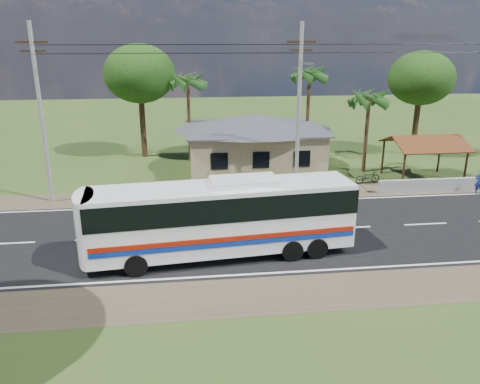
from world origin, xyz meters
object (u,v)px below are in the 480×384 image
Objects in this scene: motorcycle at (368,177)px; person at (480,182)px; waiting_shed at (425,143)px; coach_bus at (223,213)px.

motorcycle is 1.11× the size of person.
motorcycle is (-4.39, -0.65, -2.22)m from waiting_shed.
coach_bus is at bearing -144.63° from waiting_shed.
waiting_shed is at bearing -90.66° from motorcycle.
waiting_shed is 4.96m from motorcycle.
waiting_shed is 2.71× the size of motorcycle.
waiting_shed reaches higher than motorcycle.
waiting_shed is at bearing 29.96° from coach_bus.
person reaches higher than motorcycle.
person is at bearing -60.20° from waiting_shed.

